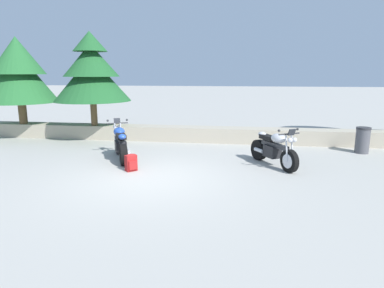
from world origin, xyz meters
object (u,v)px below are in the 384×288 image
Objects in this scene: motorcycle_blue_near_left at (120,144)px; rider_backpack at (131,162)px; trash_bin at (363,140)px; motorcycle_silver_centre at (274,149)px; pine_tree_far_left at (18,71)px; pine_tree_mid_left at (91,72)px.

motorcycle_blue_near_left is 1.41m from rider_backpack.
motorcycle_blue_near_left is 7.86m from trash_bin.
motorcycle_silver_centre reaches higher than trash_bin.
pine_tree_mid_left reaches higher than pine_tree_far_left.
motorcycle_silver_centre is at bearing -24.13° from pine_tree_mid_left.
motorcycle_blue_near_left is at bearing -53.70° from pine_tree_mid_left.
motorcycle_silver_centre is 0.51× the size of pine_tree_mid_left.
motorcycle_blue_near_left reaches higher than rider_backpack.
pine_tree_mid_left is (-6.71, 3.00, 2.15)m from motorcycle_silver_centre.
pine_tree_mid_left is at bearing 126.30° from motorcycle_blue_near_left.
trash_bin is at bearing 14.13° from motorcycle_blue_near_left.
pine_tree_mid_left is at bearing -0.17° from pine_tree_far_left.
rider_backpack is at bearing -58.54° from motorcycle_blue_near_left.
motorcycle_silver_centre is at bearing -1.31° from motorcycle_blue_near_left.
pine_tree_far_left is 13.07m from trash_bin.
motorcycle_blue_near_left is 1.04× the size of motorcycle_silver_centre.
pine_tree_mid_left is at bearing 155.87° from motorcycle_silver_centre.
pine_tree_far_left is at bearing 179.83° from pine_tree_mid_left.
pine_tree_far_left is 3.08m from pine_tree_mid_left.
pine_tree_far_left is at bearing 162.89° from motorcycle_silver_centre.
motorcycle_silver_centre is 3.94× the size of rider_backpack.
motorcycle_blue_near_left is at bearing 121.46° from rider_backpack.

